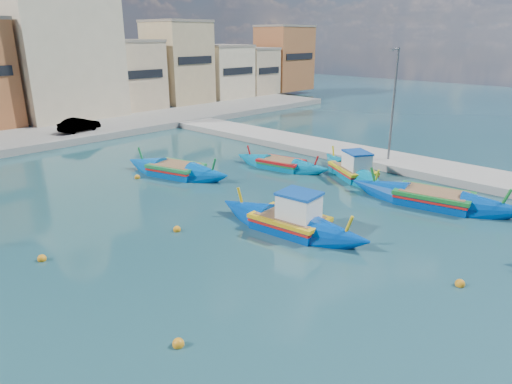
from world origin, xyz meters
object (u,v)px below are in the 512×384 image
church_block (55,39)px  luzzu_green (176,171)px  luzzu_blue_south (433,200)px  luzzu_blue_cabin (290,223)px  luzzu_cyan_mid (281,165)px  luzzu_turquoise_cabin (353,172)px  quay_street_lamp (393,104)px

church_block → luzzu_green: church_block is taller
luzzu_green → luzzu_blue_south: (6.19, -14.61, 0.01)m
luzzu_blue_cabin → luzzu_blue_south: 8.67m
luzzu_blue_cabin → luzzu_cyan_mid: size_ratio=1.13×
luzzu_turquoise_cabin → luzzu_blue_south: 6.18m
quay_street_lamp → luzzu_blue_cabin: (-13.39, -2.19, -3.97)m
luzzu_green → church_block: bearing=80.5°
luzzu_cyan_mid → luzzu_blue_south: size_ratio=0.78×
church_block → luzzu_turquoise_cabin: size_ratio=2.30×
luzzu_turquoise_cabin → luzzu_cyan_mid: size_ratio=1.08×
church_block → luzzu_cyan_mid: size_ratio=2.49×
luzzu_green → luzzu_cyan_mid: bearing=-32.9°
church_block → quay_street_lamp: 35.04m
luzzu_blue_south → church_block: bearing=92.9°
luzzu_blue_cabin → luzzu_cyan_mid: 10.64m
luzzu_green → luzzu_turquoise_cabin: bearing=-48.2°
luzzu_blue_cabin → luzzu_blue_south: luzzu_blue_cabin is taller
quay_street_lamp → luzzu_blue_cabin: quay_street_lamp is taller
luzzu_green → luzzu_blue_cabin: bearing=-99.0°
luzzu_cyan_mid → luzzu_turquoise_cabin: bearing=-70.5°
luzzu_turquoise_cabin → quay_street_lamp: bearing=-5.2°
quay_street_lamp → luzzu_turquoise_cabin: 5.63m
luzzu_turquoise_cabin → luzzu_blue_cabin: size_ratio=0.96×
luzzu_turquoise_cabin → luzzu_cyan_mid: 5.00m
church_block → luzzu_blue_south: (2.00, -39.64, -8.12)m
church_block → luzzu_blue_south: size_ratio=1.95×
luzzu_cyan_mid → luzzu_green: bearing=147.1°
luzzu_blue_cabin → luzzu_green: (1.76, 11.16, -0.08)m
luzzu_cyan_mid → luzzu_green: size_ratio=0.89×
quay_street_lamp → luzzu_cyan_mid: quay_street_lamp is taller
luzzu_blue_cabin → luzzu_green: 11.30m
luzzu_cyan_mid → luzzu_blue_cabin: bearing=-137.0°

